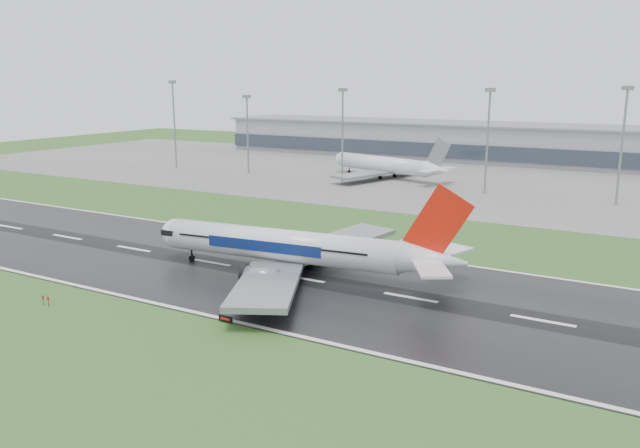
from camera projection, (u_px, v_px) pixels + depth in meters
The scene contains 12 objects.
ground at pixel (211, 263), 118.21m from camera, with size 520.00×520.00×0.00m, color #29551F.
runway at pixel (211, 263), 118.20m from camera, with size 400.00×45.00×0.10m, color black.
apron at pixel (436, 177), 224.19m from camera, with size 400.00×130.00×0.08m, color slate.
terminal at pixel (483, 143), 273.42m from camera, with size 240.00×36.00×15.00m, color gray.
main_airliner at pixel (301, 228), 108.57m from camera, with size 57.50×54.76×16.98m, color silver, non-canonical shape.
parked_airliner at pixel (387, 156), 220.65m from camera, with size 51.87×48.29×15.20m, color silver, non-canonical shape.
runway_sign at pixel (226, 319), 88.71m from camera, with size 2.30×0.26×1.04m, color black, non-canonical shape.
floodmast_0 at pixel (175, 126), 247.18m from camera, with size 0.64×0.64×32.61m, color gray.
floodmast_1 at pixel (248, 136), 230.74m from camera, with size 0.64×0.64×27.42m, color gray.
floodmast_2 at pixel (342, 137), 211.53m from camera, with size 0.64×0.64×30.07m, color gray.
floodmast_3 at pixel (487, 144), 187.95m from camera, with size 0.64×0.64×30.32m, color gray.
floodmast_4 at pixel (622, 149), 170.29m from camera, with size 0.64×0.64×31.04m, color gray.
Camera 1 is at (74.04, -88.69, 33.17)m, focal length 35.35 mm.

